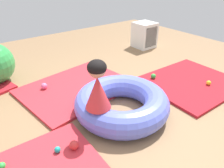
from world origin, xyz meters
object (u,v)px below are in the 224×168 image
at_px(play_ball_green, 2,166).
at_px(storage_cube, 145,35).
at_px(child_in_red, 98,85).
at_px(play_ball_red, 74,145).
at_px(play_ball_yellow, 209,83).
at_px(play_ball_green_second, 153,76).
at_px(play_ball_pink, 44,86).
at_px(inflatable_cushion, 122,103).
at_px(play_ball_teal, 57,150).

height_order(play_ball_green, storage_cube, storage_cube).
relative_size(child_in_red, play_ball_red, 5.79).
distance_m(play_ball_yellow, play_ball_green_second, 0.85).
bearing_deg(play_ball_red, play_ball_green_second, 18.32).
bearing_deg(storage_cube, play_ball_green_second, -129.73).
bearing_deg(play_ball_green_second, play_ball_pink, 154.12).
xyz_separation_m(inflatable_cushion, play_ball_yellow, (1.50, -0.29, -0.08)).
xyz_separation_m(inflatable_cushion, storage_cube, (2.04, 1.65, 0.12)).
height_order(inflatable_cushion, play_ball_green, inflatable_cushion).
distance_m(child_in_red, play_ball_red, 0.64).
distance_m(child_in_red, storage_cube, 3.01).
bearing_deg(inflatable_cushion, child_in_red, -168.57).
xyz_separation_m(play_ball_pink, storage_cube, (2.61, 0.53, 0.19)).
bearing_deg(play_ball_yellow, play_ball_teal, 176.70).
height_order(play_ball_green, play_ball_red, play_ball_red).
bearing_deg(play_ball_red, play_ball_green, 164.07).
relative_size(play_ball_red, play_ball_pink, 1.03).
bearing_deg(play_ball_green, storage_cube, 25.91).
distance_m(child_in_red, play_ball_yellow, 1.97).
xyz_separation_m(inflatable_cushion, child_in_red, (-0.40, -0.08, 0.42)).
relative_size(child_in_red, play_ball_green_second, 6.64).
height_order(play_ball_yellow, play_ball_teal, play_ball_yellow).
height_order(play_ball_red, play_ball_yellow, play_ball_red).
relative_size(play_ball_yellow, play_ball_green_second, 0.87).
bearing_deg(storage_cube, play_ball_red, -146.63).
distance_m(child_in_red, play_ball_teal, 0.75).
bearing_deg(storage_cube, child_in_red, -144.63).
xyz_separation_m(inflatable_cushion, play_ball_green, (-1.42, -0.03, -0.08)).
distance_m(child_in_red, play_ball_pink, 1.31).
height_order(play_ball_green, play_ball_green_second, play_ball_green_second).
bearing_deg(play_ball_red, play_ball_yellow, -2.03).
bearing_deg(play_ball_red, play_ball_teal, 158.58).
bearing_deg(child_in_red, inflatable_cushion, 46.08).
xyz_separation_m(play_ball_pink, play_ball_green_second, (1.55, -0.75, -0.00)).
relative_size(inflatable_cushion, play_ball_yellow, 16.61).
relative_size(inflatable_cushion, child_in_red, 2.16).
bearing_deg(child_in_red, play_ball_teal, -137.78).
xyz_separation_m(child_in_red, play_ball_yellow, (1.90, -0.21, -0.50)).
distance_m(play_ball_teal, storage_cube, 3.49).
relative_size(play_ball_red, storage_cube, 0.17).
bearing_deg(child_in_red, play_ball_green_second, 52.87).
xyz_separation_m(play_ball_red, play_ball_pink, (0.21, 1.34, -0.00)).
distance_m(play_ball_green, play_ball_red, 0.66).
distance_m(inflatable_cushion, play_ball_pink, 1.26).
xyz_separation_m(play_ball_yellow, play_ball_teal, (-2.44, 0.14, -0.00)).
distance_m(inflatable_cushion, play_ball_red, 0.82).
height_order(play_ball_red, storage_cube, storage_cube).
xyz_separation_m(child_in_red, play_ball_pink, (-0.17, 1.21, -0.49)).
height_order(play_ball_yellow, play_ball_green_second, play_ball_green_second).
xyz_separation_m(play_ball_pink, play_ball_yellow, (2.07, -1.42, -0.01)).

